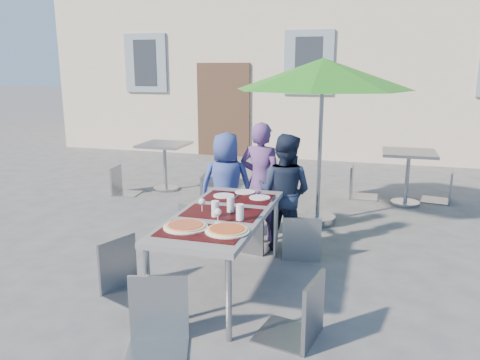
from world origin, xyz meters
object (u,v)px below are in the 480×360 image
(pizza_near_right, at_px, (227,230))
(chair_1, at_px, (252,211))
(dining_table, at_px, (222,218))
(cafe_table_0, at_px, (165,157))
(bg_chair_r_0, at_px, (198,171))
(chair_0, at_px, (200,197))
(chair_5, at_px, (155,273))
(chair_2, at_px, (302,210))
(child_0, at_px, (226,186))
(chair_4, at_px, (302,269))
(chair_3, at_px, (123,235))
(bg_chair_l_0, at_px, (120,163))
(patio_umbrella, at_px, (323,76))
(bg_chair_l_1, at_px, (359,162))
(child_1, at_px, (261,181))
(cafe_table_1, at_px, (408,166))
(child_2, at_px, (284,193))
(bg_chair_r_1, at_px, (446,167))
(pizza_near_left, at_px, (186,226))

(pizza_near_right, height_order, chair_1, chair_1)
(dining_table, xyz_separation_m, cafe_table_0, (-2.12, 3.28, -0.11))
(dining_table, bearing_deg, bg_chair_r_0, 115.53)
(dining_table, xyz_separation_m, chair_0, (-0.57, 0.93, -0.09))
(chair_5, bearing_deg, dining_table, 82.17)
(chair_1, distance_m, chair_2, 0.58)
(child_0, relative_size, bg_chair_r_0, 1.53)
(chair_4, bearing_deg, chair_5, -158.25)
(chair_1, distance_m, chair_3, 1.59)
(bg_chair_l_0, bearing_deg, chair_0, -41.39)
(chair_5, bearing_deg, patio_umbrella, 76.76)
(chair_3, distance_m, bg_chair_r_0, 3.11)
(chair_1, relative_size, chair_3, 0.87)
(bg_chair_l_1, bearing_deg, dining_table, -106.48)
(chair_3, distance_m, chair_4, 1.74)
(child_1, bearing_deg, cafe_table_1, -126.14)
(chair_0, distance_m, chair_4, 2.16)
(chair_3, bearing_deg, patio_umbrella, 60.27)
(chair_1, relative_size, bg_chair_l_0, 0.93)
(bg_chair_r_0, bearing_deg, bg_chair_l_1, 23.02)
(chair_0, relative_size, chair_3, 1.06)
(bg_chair_l_1, bearing_deg, child_0, -121.72)
(child_1, bearing_deg, chair_5, 91.22)
(chair_5, bearing_deg, child_2, 76.91)
(child_1, height_order, cafe_table_1, child_1)
(chair_3, distance_m, bg_chair_r_1, 5.30)
(pizza_near_left, xyz_separation_m, chair_5, (0.01, -0.60, -0.17))
(chair_0, distance_m, bg_chair_r_0, 1.94)
(child_2, distance_m, chair_1, 0.43)
(chair_2, bearing_deg, patio_umbrella, 89.35)
(chair_3, xyz_separation_m, chair_4, (1.71, -0.34, 0.02))
(bg_chair_r_0, bearing_deg, chair_1, -52.64)
(child_0, height_order, bg_chair_r_1, child_0)
(chair_2, bearing_deg, bg_chair_r_1, 57.91)
(dining_table, bearing_deg, cafe_table_0, 122.95)
(chair_4, bearing_deg, child_2, 104.90)
(child_2, xyz_separation_m, cafe_table_0, (-2.50, 2.12, -0.09))
(pizza_near_left, relative_size, chair_1, 0.45)
(cafe_table_1, bearing_deg, chair_0, -133.26)
(cafe_table_0, bearing_deg, child_0, -48.18)
(chair_3, height_order, cafe_table_1, chair_3)
(dining_table, bearing_deg, chair_3, -157.60)
(child_0, height_order, cafe_table_1, child_0)
(chair_4, xyz_separation_m, cafe_table_1, (0.99, 4.19, 0.01))
(pizza_near_left, relative_size, patio_umbrella, 0.16)
(cafe_table_0, distance_m, cafe_table_1, 3.98)
(chair_2, bearing_deg, bg_chair_l_1, 80.16)
(child_0, bearing_deg, pizza_near_left, 81.30)
(pizza_near_left, height_order, bg_chair_r_0, bg_chair_r_0)
(patio_umbrella, height_order, bg_chair_l_0, patio_umbrella)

